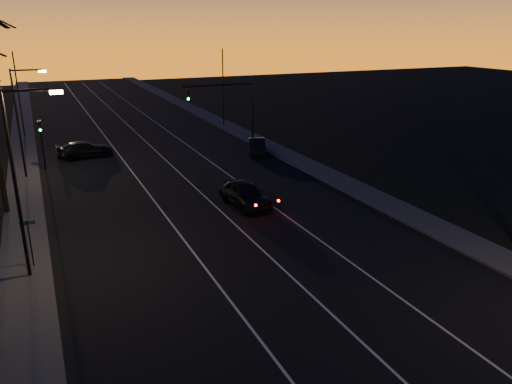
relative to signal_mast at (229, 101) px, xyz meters
name	(u,v)px	position (x,y,z in m)	size (l,w,h in m)	color
road	(190,189)	(-7.14, -9.99, -4.78)	(20.00, 170.00, 0.01)	black
sidewalk_left	(24,210)	(-18.34, -9.99, -4.70)	(2.40, 170.00, 0.16)	#3C3C39
sidewalk_right	(320,171)	(4.06, -9.99, -4.70)	(2.40, 170.00, 0.16)	#3C3C39
lane_stripe_left	(149,194)	(-10.14, -9.99, -4.76)	(0.12, 160.00, 0.01)	silver
lane_stripe_mid	(196,188)	(-6.64, -9.99, -4.76)	(0.12, 160.00, 0.01)	silver
lane_stripe_right	(240,183)	(-3.14, -9.99, -4.76)	(0.12, 160.00, 0.01)	silver
streetlight_left_near	(21,171)	(-17.84, -19.99, 0.54)	(2.55, 0.26, 9.00)	black
streetlight_left_far	(21,115)	(-17.82, -1.99, 0.28)	(2.55, 0.26, 8.50)	black
street_sign	(30,238)	(-17.94, -18.99, -3.13)	(0.70, 0.06, 2.60)	black
signal_mast	(229,101)	(0.00, 0.00, 0.00)	(7.10, 0.41, 7.00)	black
signal_post	(41,136)	(-16.64, -0.01, -1.89)	(0.28, 0.37, 4.20)	black
far_pole_left	(19,95)	(-18.14, 15.01, -0.28)	(0.14, 0.14, 9.00)	black
far_pole_right	(223,88)	(3.86, 12.01, -0.28)	(0.14, 0.14, 9.00)	black
lead_car	(245,194)	(-4.78, -14.93, -3.95)	(2.44, 5.56, 1.65)	black
right_car	(257,146)	(1.86, -2.19, -4.06)	(2.99, 4.54, 1.41)	black
cross_car	(85,150)	(-13.09, 2.92, -4.04)	(5.24, 2.57, 1.47)	black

